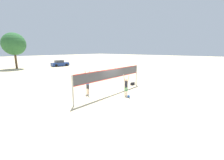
% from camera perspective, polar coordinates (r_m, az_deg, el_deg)
% --- Properties ---
extents(ground_plane, '(200.00, 200.00, 0.00)m').
position_cam_1_polar(ground_plane, '(14.68, 0.00, -5.01)').
color(ground_plane, beige).
extents(volleyball_net, '(9.10, 0.12, 2.38)m').
position_cam_1_polar(volleyball_net, '(14.28, 0.00, 1.71)').
color(volleyball_net, beige).
rests_on(volleyball_net, ground_plane).
extents(player_spiker, '(0.28, 0.68, 1.95)m').
position_cam_1_polar(player_spiker, '(13.73, 5.38, -1.82)').
color(player_spiker, beige).
rests_on(player_spiker, ground_plane).
extents(player_blocker, '(0.28, 0.72, 2.25)m').
position_cam_1_polar(player_blocker, '(14.31, -9.30, -0.66)').
color(player_blocker, beige).
rests_on(player_blocker, ground_plane).
extents(volleyball, '(0.23, 0.23, 0.23)m').
position_cam_1_polar(volleyball, '(13.40, 6.36, -6.18)').
color(volleyball, blue).
rests_on(volleyball, ground_plane).
extents(gear_bag, '(0.55, 0.27, 0.30)m').
position_cam_1_polar(gear_bag, '(18.12, 7.84, -1.42)').
color(gear_bag, black).
rests_on(gear_bag, ground_plane).
extents(parked_car_mid, '(4.48, 2.49, 1.53)m').
position_cam_1_polar(parked_car_mid, '(40.49, -19.24, 5.93)').
color(parked_car_mid, navy).
rests_on(parked_car_mid, ground_plane).
extents(tree_left_cluster, '(4.79, 4.79, 7.76)m').
position_cam_1_polar(tree_left_cluster, '(39.37, -33.32, 11.38)').
color(tree_left_cluster, '#4C3823').
rests_on(tree_left_cluster, ground_plane).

